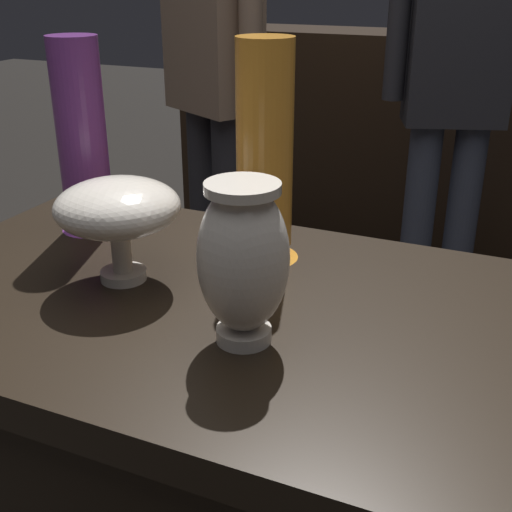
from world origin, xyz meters
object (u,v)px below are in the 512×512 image
(vase_tall_behind, at_px, (265,158))
(vase_left_accent, at_px, (118,210))
(vase_right_accent, at_px, (82,140))
(vase_centerpiece, at_px, (243,259))
(shelf_vase_center, at_px, (477,13))
(visitor_center_back, at_px, (456,79))
(visitor_near_left, at_px, (213,60))

(vase_tall_behind, height_order, vase_left_accent, vase_tall_behind)
(vase_right_accent, bearing_deg, vase_left_accent, -41.59)
(vase_centerpiece, bearing_deg, vase_left_accent, 159.93)
(vase_centerpiece, distance_m, vase_left_accent, 0.26)
(vase_left_accent, bearing_deg, shelf_vase_center, 83.70)
(shelf_vase_center, relative_size, visitor_center_back, 0.11)
(shelf_vase_center, distance_m, visitor_center_back, 0.71)
(vase_centerpiece, bearing_deg, visitor_near_left, 118.60)
(vase_tall_behind, xyz_separation_m, visitor_near_left, (-0.60, 1.00, 0.00))
(vase_left_accent, relative_size, visitor_center_back, 0.12)
(visitor_near_left, bearing_deg, shelf_vase_center, -94.86)
(vase_right_accent, xyz_separation_m, visitor_near_left, (-0.26, 1.01, 0.01))
(vase_centerpiece, distance_m, visitor_center_back, 1.59)
(vase_left_accent, relative_size, visitor_near_left, 0.11)
(visitor_near_left, distance_m, visitor_center_back, 0.79)
(shelf_vase_center, height_order, visitor_center_back, visitor_center_back)
(vase_centerpiece, distance_m, visitor_near_left, 1.43)
(vase_left_accent, distance_m, shelf_vase_center, 2.20)
(vase_centerpiece, relative_size, vase_tall_behind, 0.61)
(visitor_center_back, bearing_deg, visitor_near_left, 5.95)
(vase_right_accent, xyz_separation_m, shelf_vase_center, (0.42, 2.02, 0.11))
(shelf_vase_center, bearing_deg, visitor_center_back, -86.94)
(vase_tall_behind, distance_m, vase_right_accent, 0.35)
(visitor_near_left, xyz_separation_m, visitor_center_back, (0.72, 0.33, -0.06))
(vase_centerpiece, xyz_separation_m, shelf_vase_center, (-0.01, 2.27, 0.16))
(shelf_vase_center, bearing_deg, vase_centerpiece, -89.81)
(vase_left_accent, bearing_deg, vase_tall_behind, 45.77)
(vase_centerpiece, bearing_deg, vase_tall_behind, 107.56)
(vase_left_accent, distance_m, visitor_near_left, 1.25)
(vase_centerpiece, relative_size, vase_right_accent, 0.62)
(vase_tall_behind, relative_size, visitor_center_back, 0.23)
(vase_right_accent, distance_m, shelf_vase_center, 2.07)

